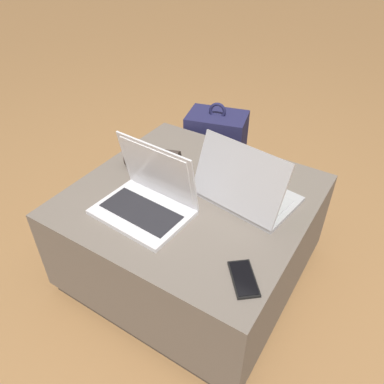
{
  "coord_description": "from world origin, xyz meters",
  "views": [
    {
      "loc": [
        0.59,
        -0.94,
        1.28
      ],
      "look_at": [
        0.05,
        -0.08,
        0.5
      ],
      "focal_mm": 35.0,
      "sensor_mm": 36.0,
      "label": 1
    }
  ],
  "objects_px": {
    "laptop_far": "(245,190)",
    "laptop_near": "(147,198)",
    "cell_phone": "(244,279)",
    "backpack": "(216,154)",
    "wrist_brace": "(153,158)"
  },
  "relations": [
    {
      "from": "laptop_far",
      "to": "laptop_near",
      "type": "bearing_deg",
      "value": 49.19
    },
    {
      "from": "cell_phone",
      "to": "backpack",
      "type": "bearing_deg",
      "value": 83.53
    },
    {
      "from": "backpack",
      "to": "laptop_far",
      "type": "bearing_deg",
      "value": 112.83
    },
    {
      "from": "backpack",
      "to": "wrist_brace",
      "type": "xyz_separation_m",
      "value": [
        -0.02,
        -0.51,
        0.24
      ]
    },
    {
      "from": "laptop_near",
      "to": "cell_phone",
      "type": "height_order",
      "value": "laptop_near"
    },
    {
      "from": "laptop_near",
      "to": "wrist_brace",
      "type": "distance_m",
      "value": 0.27
    },
    {
      "from": "laptop_near",
      "to": "laptop_far",
      "type": "bearing_deg",
      "value": 44.27
    },
    {
      "from": "backpack",
      "to": "laptop_near",
      "type": "bearing_deg",
      "value": 84.75
    },
    {
      "from": "laptop_far",
      "to": "backpack",
      "type": "xyz_separation_m",
      "value": [
        -0.39,
        0.5,
        -0.25
      ]
    },
    {
      "from": "laptop_far",
      "to": "wrist_brace",
      "type": "xyz_separation_m",
      "value": [
        -0.41,
        -0.0,
        -0.01
      ]
    },
    {
      "from": "laptop_far",
      "to": "backpack",
      "type": "height_order",
      "value": "laptop_far"
    },
    {
      "from": "laptop_far",
      "to": "backpack",
      "type": "relative_size",
      "value": 0.72
    },
    {
      "from": "wrist_brace",
      "to": "laptop_far",
      "type": "bearing_deg",
      "value": 0.4
    },
    {
      "from": "laptop_near",
      "to": "laptop_far",
      "type": "relative_size",
      "value": 0.89
    },
    {
      "from": "laptop_far",
      "to": "wrist_brace",
      "type": "height_order",
      "value": "laptop_far"
    }
  ]
}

